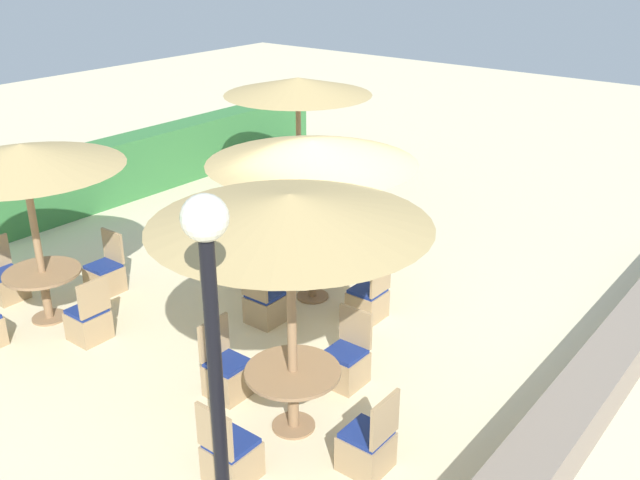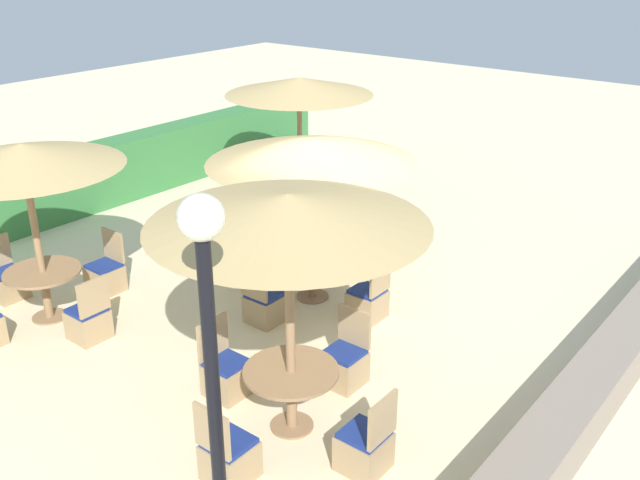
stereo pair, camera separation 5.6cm
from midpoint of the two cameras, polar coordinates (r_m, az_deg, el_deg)
ground_plane at (r=10.51m, az=2.73°, el=-5.32°), size 40.00×40.00×0.00m
hedge_row at (r=14.71m, az=-18.26°, el=4.60°), size 13.00×0.70×1.23m
stone_border at (r=9.07m, az=21.72°, el=-10.16°), size 10.00×0.56×0.54m
lamp_post at (r=5.53m, az=-8.69°, el=-5.84°), size 0.36×0.36×3.32m
parasol_back_left at (r=10.03m, az=-22.55°, el=6.19°), size 2.60×2.60×2.55m
round_table_back_left at (r=10.64m, az=-21.08°, el=-3.09°), size 1.05×1.05×0.74m
patio_chair_back_left_south at (r=10.07m, az=-17.85°, el=-6.19°), size 0.46×0.46×0.93m
patio_chair_back_left_north at (r=11.60m, az=-23.63°, el=-3.06°), size 0.46×0.46×0.93m
patio_chair_back_left_east at (r=11.30m, az=-16.62°, el=-2.70°), size 0.46×0.46×0.93m
parasol_back_right at (r=13.79m, az=-1.56°, el=12.18°), size 2.83×2.83×2.55m
round_table_back_right at (r=14.25m, az=-1.49°, el=5.00°), size 0.99×0.99×0.74m
patio_chair_back_right_west at (r=13.71m, az=-4.20°, el=2.86°), size 0.46×0.46×0.93m
patio_chair_back_right_east at (r=15.07m, az=0.98°, el=4.81°), size 0.46×0.46×0.93m
parasol_front_left at (r=6.90m, az=-2.35°, el=2.37°), size 2.83×2.83×2.73m
round_table_front_left at (r=7.83m, az=-2.11°, el=-11.34°), size 1.04×1.04×0.74m
patio_chair_front_left_west at (r=7.42m, az=-7.10°, el=-16.82°), size 0.46×0.46×0.93m
patio_chair_front_left_south at (r=7.49m, az=3.87°, el=-16.22°), size 0.46×0.46×0.93m
patio_chair_front_left_east at (r=8.71m, az=2.16°, el=-9.86°), size 0.46×0.46×0.93m
patio_chair_front_left_north at (r=8.59m, az=-7.33°, el=-10.60°), size 0.46×0.46×0.93m
parasol_center at (r=9.91m, az=-0.49°, el=7.03°), size 2.97×2.97×2.42m
round_table_center at (r=10.50m, az=-0.46°, el=-1.80°), size 1.08×1.08×0.73m
patio_chair_center_east at (r=11.34m, az=2.54°, el=-1.61°), size 0.46×0.46×0.93m
patio_chair_center_west at (r=10.00m, az=-4.31°, el=-5.22°), size 0.46×0.46×0.93m
patio_chair_center_south at (r=10.11m, az=4.02°, el=-4.90°), size 0.46×0.46×0.93m
patio_chair_center_north at (r=11.22m, az=-4.23°, el=-1.93°), size 0.46×0.46×0.93m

